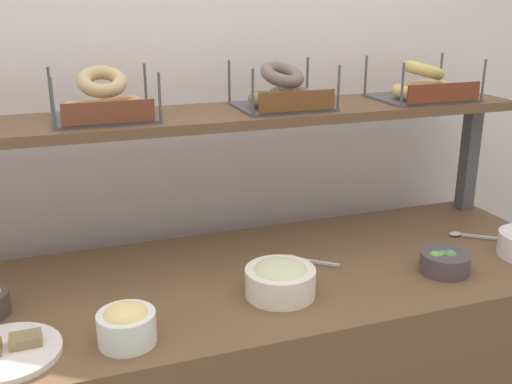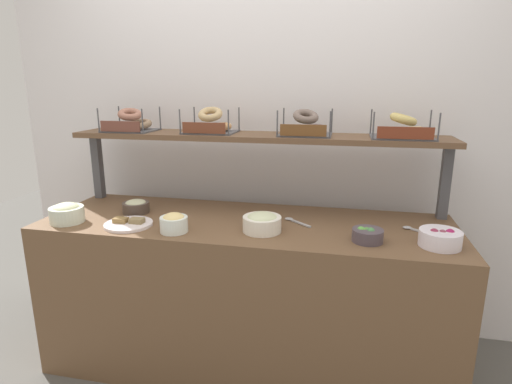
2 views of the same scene
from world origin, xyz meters
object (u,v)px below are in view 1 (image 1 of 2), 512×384
(serving_plate_white, at_px, (6,352))
(bagel_basket_plain, at_px, (422,86))
(bowl_egg_salad, at_px, (127,324))
(bagel_basket_poppy, at_px, (282,93))
(serving_spoon_by_edge, at_px, (301,259))
(bowl_scallion_spread, at_px, (280,279))
(bowl_veggie_mix, at_px, (444,262))
(bagel_basket_sesame, at_px, (103,103))
(serving_spoon_near_plate, at_px, (468,235))

(serving_plate_white, bearing_deg, bagel_basket_plain, 18.27)
(bowl_egg_salad, xyz_separation_m, bagel_basket_plain, (1.09, 0.48, 0.43))
(serving_plate_white, xyz_separation_m, bagel_basket_poppy, (0.84, 0.46, 0.47))
(bowl_egg_salad, height_order, serving_spoon_by_edge, bowl_egg_salad)
(bowl_scallion_spread, distance_m, serving_spoon_by_edge, 0.22)
(bowl_veggie_mix, height_order, bowl_egg_salad, bowl_egg_salad)
(serving_plate_white, relative_size, bagel_basket_sesame, 0.83)
(bowl_veggie_mix, bearing_deg, bagel_basket_poppy, 128.58)
(bagel_basket_poppy, bearing_deg, serving_spoon_by_edge, -95.45)
(bagel_basket_sesame, distance_m, bagel_basket_plain, 1.05)
(bowl_egg_salad, height_order, serving_spoon_near_plate, bowl_egg_salad)
(bowl_veggie_mix, xyz_separation_m, bagel_basket_plain, (0.16, 0.42, 0.44))
(bagel_basket_poppy, relative_size, bagel_basket_plain, 0.90)
(bagel_basket_sesame, xyz_separation_m, bagel_basket_poppy, (0.55, -0.01, -0.00))
(serving_plate_white, xyz_separation_m, bagel_basket_sesame, (0.30, 0.46, 0.47))
(bowl_scallion_spread, distance_m, bagel_basket_poppy, 0.61)
(serving_plate_white, relative_size, bagel_basket_poppy, 0.85)
(serving_plate_white, xyz_separation_m, bagel_basket_plain, (1.35, 0.45, 0.46))
(bowl_veggie_mix, distance_m, serving_spoon_by_edge, 0.42)
(bowl_scallion_spread, height_order, bagel_basket_plain, bagel_basket_plain)
(bowl_scallion_spread, xyz_separation_m, serving_plate_white, (-0.69, -0.06, -0.04))
(bowl_scallion_spread, xyz_separation_m, serving_spoon_by_edge, (0.14, 0.17, -0.04))
(bowl_egg_salad, xyz_separation_m, serving_spoon_near_plate, (1.16, 0.26, -0.04))
(serving_spoon_by_edge, distance_m, bagel_basket_plain, 0.74)
(bagel_basket_poppy, bearing_deg, serving_spoon_near_plate, -22.27)
(bowl_veggie_mix, relative_size, bagel_basket_poppy, 0.50)
(bagel_basket_sesame, bearing_deg, serving_spoon_by_edge, -23.66)
(bowl_scallion_spread, relative_size, bagel_basket_plain, 0.60)
(bowl_scallion_spread, distance_m, serving_plate_white, 0.69)
(bagel_basket_plain, bearing_deg, bowl_egg_salad, -156.10)
(serving_plate_white, bearing_deg, serving_spoon_near_plate, 8.91)
(bowl_scallion_spread, height_order, bagel_basket_poppy, bagel_basket_poppy)
(bowl_egg_salad, xyz_separation_m, serving_spoon_by_edge, (0.56, 0.27, -0.04))
(bowl_scallion_spread, height_order, serving_plate_white, bowl_scallion_spread)
(bowl_veggie_mix, bearing_deg, serving_spoon_near_plate, 39.24)
(bowl_scallion_spread, bearing_deg, serving_spoon_near_plate, 12.33)
(bowl_egg_salad, bearing_deg, bowl_scallion_spread, 13.02)
(serving_spoon_near_plate, bearing_deg, bagel_basket_plain, 108.06)
(bagel_basket_sesame, height_order, bagel_basket_poppy, bagel_basket_sesame)
(bowl_veggie_mix, relative_size, bagel_basket_sesame, 0.49)
(bowl_scallion_spread, bearing_deg, bagel_basket_sesame, 133.89)
(serving_spoon_by_edge, distance_m, bagel_basket_sesame, 0.74)
(bagel_basket_sesame, xyz_separation_m, bagel_basket_plain, (1.05, -0.02, -0.00))
(bagel_basket_plain, bearing_deg, serving_spoon_by_edge, -158.22)
(bowl_veggie_mix, distance_m, bowl_egg_salad, 0.92)
(bagel_basket_poppy, distance_m, bagel_basket_plain, 0.51)
(bowl_egg_salad, height_order, bagel_basket_poppy, bagel_basket_poppy)
(bowl_veggie_mix, bearing_deg, bagel_basket_sesame, 153.95)
(bagel_basket_sesame, height_order, bagel_basket_plain, bagel_basket_sesame)
(serving_spoon_near_plate, bearing_deg, serving_spoon_by_edge, 178.86)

